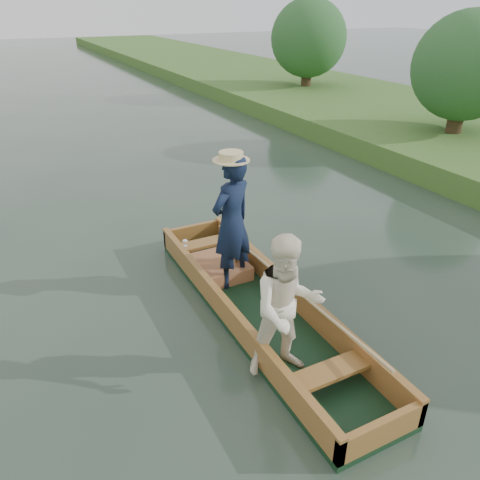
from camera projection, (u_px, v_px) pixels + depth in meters
name	position (u px, v px, depth m)	size (l,w,h in m)	color
ground	(259.00, 317.00, 6.63)	(120.00, 120.00, 0.00)	#283D30
trees_far	(29.00, 64.00, 12.90)	(22.90, 14.35, 4.47)	#47331E
punt	(256.00, 278.00, 6.20)	(1.34, 5.00, 2.15)	black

